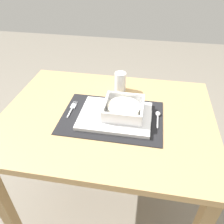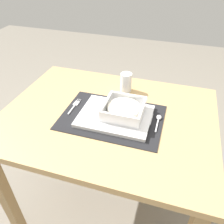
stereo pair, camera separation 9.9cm
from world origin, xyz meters
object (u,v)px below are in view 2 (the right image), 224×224
object	(u,v)px
porridge_bowl	(124,110)
fork	(75,105)
spoon	(158,119)
drinking_glass	(126,83)
dining_table	(108,131)
butter_knife	(149,125)
bread_knife	(144,122)

from	to	relation	value
porridge_bowl	fork	size ratio (longest dim) A/B	1.33
spoon	drinking_glass	distance (m)	0.28
dining_table	butter_knife	distance (m)	0.22
dining_table	porridge_bowl	xyz separation A→B (m)	(0.07, -0.00, 0.14)
bread_knife	spoon	bearing A→B (deg)	25.72
drinking_glass	bread_knife	bearing A→B (deg)	-59.00
butter_knife	porridge_bowl	bearing A→B (deg)	166.40
butter_knife	dining_table	bearing A→B (deg)	170.67
porridge_bowl	drinking_glass	xyz separation A→B (m)	(-0.05, 0.22, 0.00)
dining_table	drinking_glass	xyz separation A→B (m)	(0.03, 0.22, 0.15)
porridge_bowl	spoon	world-z (taller)	porridge_bowl
dining_table	drinking_glass	bearing A→B (deg)	82.91
fork	butter_knife	bearing A→B (deg)	-6.81
butter_knife	bread_knife	distance (m)	0.03
spoon	butter_knife	distance (m)	0.06
porridge_bowl	butter_knife	xyz separation A→B (m)	(0.12, -0.02, -0.03)
porridge_bowl	butter_knife	bearing A→B (deg)	-11.77
dining_table	porridge_bowl	size ratio (longest dim) A/B	5.61
spoon	drinking_glass	xyz separation A→B (m)	(-0.20, 0.20, 0.03)
butter_knife	drinking_glass	bearing A→B (deg)	122.00
butter_knife	bread_knife	bearing A→B (deg)	149.39
porridge_bowl	bread_knife	xyz separation A→B (m)	(0.09, -0.01, -0.03)
porridge_bowl	bread_knife	bearing A→B (deg)	-6.53
dining_table	spoon	bearing A→B (deg)	5.70
fork	bread_knife	xyz separation A→B (m)	(0.33, -0.02, 0.00)
dining_table	spoon	xyz separation A→B (m)	(0.22, 0.02, 0.11)
porridge_bowl	bread_knife	world-z (taller)	porridge_bowl
bread_knife	drinking_glass	distance (m)	0.27
fork	dining_table	bearing A→B (deg)	-5.30
fork	butter_knife	distance (m)	0.36
porridge_bowl	spoon	size ratio (longest dim) A/B	1.50
dining_table	bread_knife	xyz separation A→B (m)	(0.17, -0.01, 0.11)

